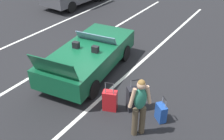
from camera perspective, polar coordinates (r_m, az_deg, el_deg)
The scene contains 9 objects.
ground_plane at distance 9.03m, azimuth -5.03°, elevation -0.20°, with size 80.00×80.00×0.00m, color black.
lot_line_near at distance 8.43m, azimuth 1.66°, elevation -2.70°, with size 18.00×0.12×0.01m, color silver.
lot_line_mid at distance 9.89m, azimuth -11.71°, elevation 2.29°, with size 18.00×0.12×0.01m, color silver.
lot_line_far at distance 11.80m, azimuth -21.25°, elevation 5.78°, with size 18.00×0.12×0.01m, color silver.
convertible_car at distance 8.88m, azimuth -4.58°, elevation 3.65°, with size 4.35×2.34×1.52m.
suitcase_large_black at distance 7.15m, azimuth 5.40°, elevation -6.46°, with size 0.54×0.53×0.96m.
suitcase_medium_bright at distance 7.13m, azimuth -0.47°, elevation -6.97°, with size 0.37×0.46×0.97m.
suitcase_small_carryon at distance 6.96m, azimuth 11.07°, elevation -9.50°, with size 0.37×0.39×0.74m.
traveler_person at distance 6.06m, azimuth 6.35°, elevation -7.91°, with size 0.53×0.45×1.65m.
Camera 1 is at (-5.90, -4.87, 4.80)m, focal length 40.19 mm.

